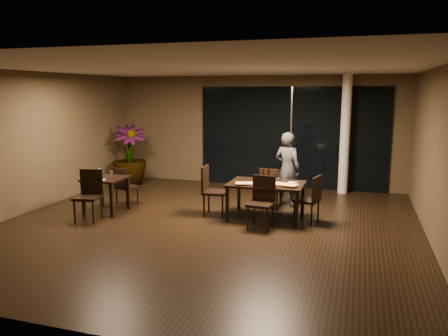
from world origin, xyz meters
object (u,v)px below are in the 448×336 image
bottle_a (263,176)px  diner (287,169)px  main_table (266,186)px  chair_main_left (211,188)px  chair_side_far (124,184)px  bottle_b (269,177)px  side_table (106,183)px  chair_side_near (89,192)px  bottle_c (269,174)px  chair_main_near (262,199)px  potted_plant (129,155)px  chair_main_right (311,197)px  chair_main_far (270,186)px

bottle_a → diner: bearing=74.8°
main_table → chair_main_left: (-1.16, -0.06, -0.09)m
chair_side_far → bottle_b: bottle_b is taller
side_table → chair_side_far: chair_side_far is taller
chair_side_near → bottle_c: size_ratio=3.24×
chair_main_near → bottle_a: bottle_a is taller
chair_main_left → chair_side_far: 2.14m
chair_main_left → bottle_c: 1.24m
potted_plant → bottle_b: size_ratio=6.15×
main_table → chair_main_left: size_ratio=1.44×
main_table → chair_main_right: chair_main_right is taller
chair_side_near → side_table: bearing=83.0°
chair_main_far → chair_main_near: (0.10, -1.30, 0.03)m
chair_main_right → chair_main_near: bearing=-42.6°
chair_main_far → chair_side_far: (-3.23, -0.67, -0.03)m
bottle_b → chair_main_right: bearing=-0.4°
chair_main_right → diner: 1.40m
bottle_b → main_table: bearing=171.4°
potted_plant → bottle_c: bearing=-25.4°
diner → potted_plant: diner is taller
chair_side_far → main_table: bearing=-164.0°
bottle_c → chair_side_far: bearing=-179.4°
main_table → diner: bearing=78.6°
chair_main_left → chair_main_right: 2.06m
side_table → diner: diner is taller
main_table → bottle_b: bearing=-8.6°
main_table → diner: (0.24, 1.17, 0.17)m
chair_main_left → side_table: bearing=96.4°
chair_side_near → chair_main_far: bearing=20.4°
chair_main_far → bottle_a: bearing=91.8°
chair_main_near → chair_main_far: bearing=100.0°
bottle_a → chair_main_far: bearing=89.1°
side_table → diner: bearing=24.7°
bottle_a → bottle_c: size_ratio=0.87×
diner → bottle_b: size_ratio=6.30×
side_table → bottle_b: size_ratio=2.99×
bottle_b → diner: bearing=81.2°
potted_plant → chair_main_far: bearing=-18.6°
chair_side_near → diner: diner is taller
side_table → chair_main_left: (2.24, 0.44, -0.04)m
chair_side_near → chair_main_near: bearing=0.5°
bottle_a → chair_main_right: bearing=-2.9°
chair_side_near → bottle_b: size_ratio=3.82×
chair_side_far → diner: diner is taller
bottle_b → bottle_c: 0.12m
chair_side_far → chair_side_near: (-0.08, -1.21, 0.08)m
main_table → chair_main_near: bearing=-85.8°
chair_main_near → diner: size_ratio=0.59×
main_table → diner: 1.21m
chair_side_far → bottle_b: 3.37m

